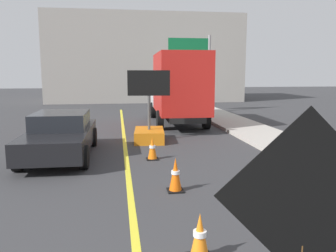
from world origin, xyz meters
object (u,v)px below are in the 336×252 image
(traffic_cone_far_lane, at_px, (152,148))
(traffic_cone_mid_lane, at_px, (175,175))
(highway_guide_sign, at_px, (197,60))
(roadwork_sign, at_px, (305,201))
(traffic_cone_near_sign, at_px, (200,237))
(box_truck, at_px, (178,87))
(pickup_car, at_px, (61,135))
(arrow_board_trailer, at_px, (149,129))

(traffic_cone_far_lane, bearing_deg, traffic_cone_mid_lane, -85.63)
(highway_guide_sign, bearing_deg, traffic_cone_mid_lane, -104.89)
(roadwork_sign, distance_m, traffic_cone_mid_lane, 4.65)
(traffic_cone_mid_lane, bearing_deg, traffic_cone_near_sign, -92.74)
(box_truck, height_order, pickup_car, box_truck)
(roadwork_sign, relative_size, traffic_cone_far_lane, 3.36)
(roadwork_sign, xyz_separation_m, traffic_cone_mid_lane, (-0.41, 4.50, -1.10))
(box_truck, bearing_deg, roadwork_sign, -95.55)
(roadwork_sign, distance_m, traffic_cone_near_sign, 2.08)
(traffic_cone_near_sign, bearing_deg, traffic_cone_mid_lane, 87.26)
(pickup_car, distance_m, highway_guide_sign, 13.42)
(box_truck, height_order, traffic_cone_mid_lane, box_truck)
(highway_guide_sign, bearing_deg, pickup_car, -121.98)
(traffic_cone_mid_lane, bearing_deg, highway_guide_sign, 75.11)
(roadwork_sign, relative_size, highway_guide_sign, 0.47)
(arrow_board_trailer, distance_m, traffic_cone_mid_lane, 5.74)
(arrow_board_trailer, xyz_separation_m, traffic_cone_mid_lane, (0.05, -5.74, -0.11))
(arrow_board_trailer, relative_size, pickup_car, 0.59)
(traffic_cone_near_sign, height_order, traffic_cone_far_lane, traffic_cone_far_lane)
(roadwork_sign, bearing_deg, pickup_car, 112.66)
(arrow_board_trailer, height_order, pickup_car, arrow_board_trailer)
(highway_guide_sign, bearing_deg, traffic_cone_near_sign, -103.00)
(arrow_board_trailer, bearing_deg, highway_guide_sign, 66.29)
(pickup_car, height_order, traffic_cone_near_sign, pickup_car)
(arrow_board_trailer, bearing_deg, traffic_cone_far_lane, -93.35)
(box_truck, distance_m, traffic_cone_near_sign, 13.12)
(roadwork_sign, distance_m, traffic_cone_far_lane, 7.50)
(box_truck, distance_m, pickup_car, 8.06)
(highway_guide_sign, height_order, traffic_cone_far_lane, highway_guide_sign)
(roadwork_sign, height_order, traffic_cone_far_lane, roadwork_sign)
(pickup_car, distance_m, traffic_cone_near_sign, 7.16)
(arrow_board_trailer, xyz_separation_m, highway_guide_sign, (4.00, 9.11, 2.94))
(roadwork_sign, xyz_separation_m, arrow_board_trailer, (-0.46, 10.24, -0.99))
(pickup_car, height_order, highway_guide_sign, highway_guide_sign)
(traffic_cone_far_lane, bearing_deg, pickup_car, 163.78)
(arrow_board_trailer, height_order, traffic_cone_far_lane, arrow_board_trailer)
(traffic_cone_far_lane, bearing_deg, roadwork_sign, -85.12)
(roadwork_sign, distance_m, highway_guide_sign, 19.77)
(roadwork_sign, bearing_deg, highway_guide_sign, 79.64)
(roadwork_sign, height_order, traffic_cone_near_sign, roadwork_sign)
(traffic_cone_mid_lane, distance_m, traffic_cone_far_lane, 2.90)
(pickup_car, relative_size, traffic_cone_near_sign, 6.69)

